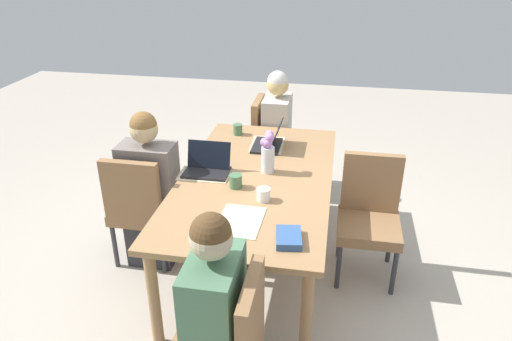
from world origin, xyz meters
TOP-DOWN VIEW (x-y plane):
  - ground_plane at (0.00, 0.00)m, footprint 10.00×10.00m
  - dining_table at (0.00, 0.00)m, footprint 1.97×1.06m
  - person_head_left_left_near at (-1.25, -0.02)m, footprint 0.40×0.36m
  - chair_head_right_left_mid at (1.28, 0.10)m, footprint 0.44×0.44m
  - person_head_right_left_mid at (1.22, 0.02)m, footprint 0.40×0.36m
  - chair_far_left_far at (-0.12, 0.85)m, footprint 0.44×0.44m
  - person_far_left_far at (-0.04, 0.79)m, footprint 0.36×0.40m
  - chair_near_right_near at (0.08, -0.81)m, footprint 0.44×0.44m
  - flower_vase at (0.09, -0.07)m, footprint 0.11×0.10m
  - placemat_head_left_left_near at (-0.59, -0.01)m, footprint 0.37×0.27m
  - placemat_head_right_left_mid at (0.57, 0.01)m, footprint 0.37×0.27m
  - placemat_far_left_far at (-0.02, 0.37)m, footprint 0.27×0.37m
  - laptop_head_right_left_mid at (0.54, -0.01)m, footprint 0.32×0.22m
  - laptop_far_left_far at (0.01, 0.36)m, footprint 0.22×0.32m
  - coffee_mug_near_left at (-0.18, 0.11)m, footprint 0.09×0.09m
  - coffee_mug_near_right at (0.76, 0.30)m, footprint 0.08×0.08m
  - coffee_mug_centre_left at (-0.32, -0.11)m, footprint 0.09×0.09m
  - book_red_cover at (-0.74, -0.32)m, footprint 0.22×0.17m

SIDE VIEW (x-z plane):
  - ground_plane at x=0.00m, z-range 0.00..0.00m
  - chair_head_right_left_mid at x=1.28m, z-range 0.05..0.95m
  - chair_far_left_far at x=-0.12m, z-range 0.05..0.95m
  - chair_near_right_near at x=0.08m, z-range 0.05..0.95m
  - person_head_left_left_near at x=-1.25m, z-range -0.07..1.12m
  - person_head_right_left_mid at x=1.22m, z-range -0.07..1.12m
  - person_far_left_far at x=-0.04m, z-range -0.07..1.12m
  - dining_table at x=0.00m, z-range 0.30..1.05m
  - placemat_head_left_left_near at x=-0.59m, z-range 0.75..0.75m
  - placemat_head_right_left_mid at x=0.57m, z-range 0.75..0.75m
  - placemat_far_left_far at x=-0.02m, z-range 0.75..0.75m
  - book_red_cover at x=-0.74m, z-range 0.75..0.79m
  - coffee_mug_centre_left at x=-0.32m, z-range 0.75..0.83m
  - laptop_head_right_left_mid at x=0.54m, z-range 0.69..0.89m
  - laptop_far_left_far at x=0.01m, z-range 0.69..0.90m
  - coffee_mug_near_right at x=0.76m, z-range 0.75..0.84m
  - coffee_mug_near_left at x=-0.18m, z-range 0.75..0.84m
  - flower_vase at x=0.09m, z-range 0.75..1.06m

